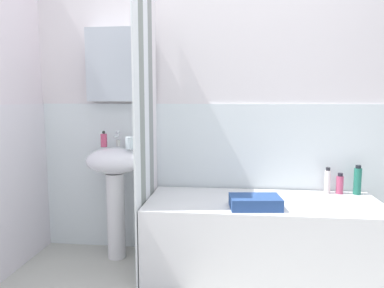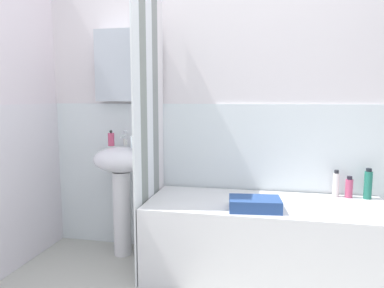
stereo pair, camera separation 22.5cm
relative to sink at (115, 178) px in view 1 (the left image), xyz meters
name	(u,v)px [view 1 (the left image)]	position (x,y,z in m)	size (l,w,h in m)	color
wall_back_tiled	(224,111)	(0.82, 0.23, 0.50)	(3.60, 0.18, 2.40)	silver
sink	(115,178)	(0.00, 0.00, 0.00)	(0.44, 0.34, 0.87)	white
faucet	(117,139)	(0.00, 0.08, 0.29)	(0.03, 0.12, 0.12)	silver
soap_dispenser	(104,140)	(-0.09, 0.04, 0.29)	(0.05, 0.05, 0.13)	#C54669
toothbrush_cup	(130,143)	(0.13, -0.03, 0.28)	(0.07, 0.07, 0.09)	silver
bathtub	(262,237)	(1.11, -0.14, -0.37)	(1.62, 0.65, 0.53)	white
shower_curtain	(146,133)	(0.29, -0.14, 0.36)	(0.01, 0.65, 2.00)	white
body_wash_bottle	(357,181)	(1.82, 0.11, 0.00)	(0.05, 0.05, 0.22)	#22725D
shampoo_bottle	(340,184)	(1.70, 0.12, -0.03)	(0.05, 0.05, 0.16)	#BE486D
conditioner_bottle	(327,181)	(1.61, 0.13, -0.01)	(0.04, 0.04, 0.20)	white
towel_folded	(255,202)	(1.04, -0.31, -0.07)	(0.33, 0.21, 0.08)	#2A4B8A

